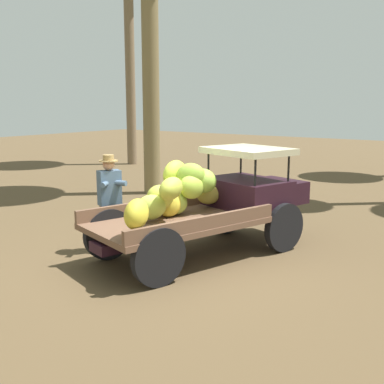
% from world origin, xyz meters
% --- Properties ---
extents(ground_plane, '(60.00, 60.00, 0.00)m').
position_xyz_m(ground_plane, '(0.00, 0.00, 0.00)').
color(ground_plane, brown).
extents(truck, '(4.66, 2.76, 1.90)m').
position_xyz_m(truck, '(0.84, -0.25, 0.95)').
color(truck, black).
rests_on(truck, ground).
extents(farmer, '(0.56, 0.53, 1.81)m').
position_xyz_m(farmer, '(-0.23, 1.27, 1.03)').
color(farmer, '#856952').
rests_on(farmer, ground).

